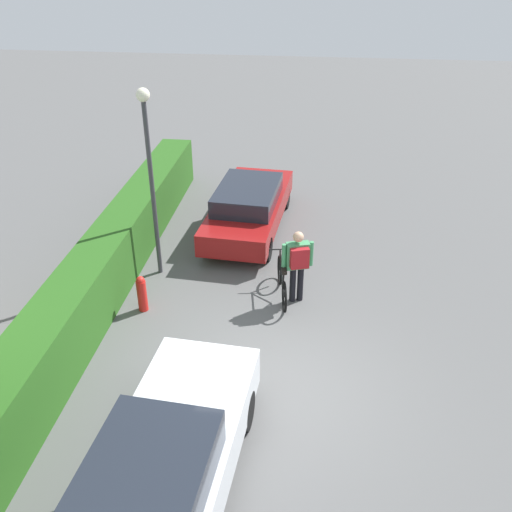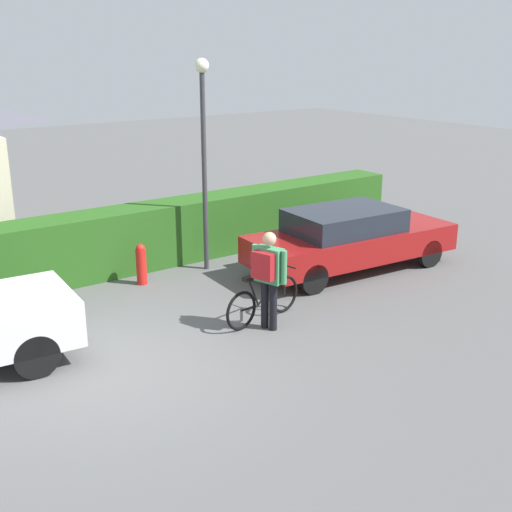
# 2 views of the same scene
# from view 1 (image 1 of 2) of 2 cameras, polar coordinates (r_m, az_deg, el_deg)

# --- Properties ---
(ground_plane) EXTENTS (60.00, 60.00, 0.00)m
(ground_plane) POSITION_cam_1_polar(r_m,az_deg,el_deg) (9.95, 2.68, -13.37)
(ground_plane) COLOR #545454
(hedge_row) EXTENTS (18.24, 0.90, 1.30)m
(hedge_row) POSITION_cam_1_polar(r_m,az_deg,el_deg) (10.48, -19.94, -8.21)
(hedge_row) COLOR #26561A
(hedge_row) RESTS_ON ground
(parked_car_near) EXTENTS (4.57, 1.95, 1.55)m
(parked_car_near) POSITION_cam_1_polar(r_m,az_deg,el_deg) (7.87, -9.32, -20.79)
(parked_car_near) COLOR silver
(parked_car_near) RESTS_ON ground
(parked_car_far) EXTENTS (4.55, 1.99, 1.31)m
(parked_car_far) POSITION_cam_1_polar(r_m,az_deg,el_deg) (14.55, -0.73, 5.14)
(parked_car_far) COLOR maroon
(parked_car_far) RESTS_ON ground
(bicycle) EXTENTS (1.70, 0.51, 0.88)m
(bicycle) POSITION_cam_1_polar(r_m,az_deg,el_deg) (11.97, 2.67, -2.61)
(bicycle) COLOR black
(bicycle) RESTS_ON ground
(person_rider) EXTENTS (0.45, 0.64, 1.65)m
(person_rider) POSITION_cam_1_polar(r_m,az_deg,el_deg) (11.50, 4.29, -0.48)
(person_rider) COLOR black
(person_rider) RESTS_ON ground
(street_lamp) EXTENTS (0.28, 0.28, 4.23)m
(street_lamp) POSITION_cam_1_polar(r_m,az_deg,el_deg) (11.99, -10.84, 9.58)
(street_lamp) COLOR #38383D
(street_lamp) RESTS_ON ground
(fire_hydrant) EXTENTS (0.20, 0.20, 0.81)m
(fire_hydrant) POSITION_cam_1_polar(r_m,az_deg,el_deg) (11.74, -11.59, -3.74)
(fire_hydrant) COLOR red
(fire_hydrant) RESTS_ON ground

